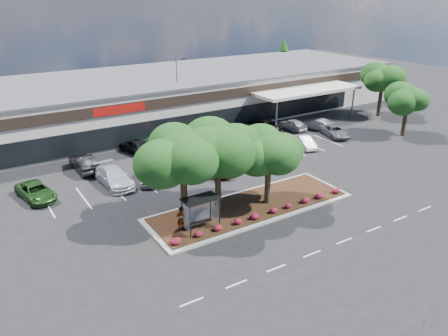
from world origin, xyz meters
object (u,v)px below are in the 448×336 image
survey_stake (423,326)px  car_0 (36,192)px  car_1 (114,177)px  light_pole (178,98)px

survey_stake → car_0: bearing=116.2°
car_0 → car_1: bearing=-17.9°
light_pole → survey_stake: (-6.35, -41.00, -3.37)m
light_pole → survey_stake: size_ratio=8.25×
light_pole → survey_stake: light_pole is taller
survey_stake → car_1: (-7.21, 27.78, 0.10)m
light_pole → car_0: light_pole is taller
light_pole → car_0: bearing=-148.6°
car_0 → light_pole: bearing=20.0°
light_pole → car_1: light_pole is taller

